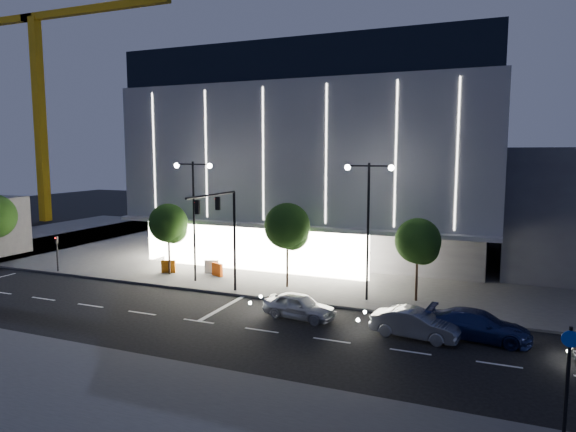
% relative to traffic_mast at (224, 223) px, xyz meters
% --- Properties ---
extents(ground, '(160.00, 160.00, 0.00)m').
position_rel_traffic_mast_xyz_m(ground, '(-1.00, -3.34, -5.03)').
color(ground, black).
rests_on(ground, ground).
extents(sidewalk_museum, '(70.00, 40.00, 0.15)m').
position_rel_traffic_mast_xyz_m(sidewalk_museum, '(4.00, 20.66, -4.95)').
color(sidewalk_museum, '#474747').
rests_on(sidewalk_museum, ground).
extents(sidewalk_near, '(70.00, 10.00, 0.15)m').
position_rel_traffic_mast_xyz_m(sidewalk_near, '(4.00, -15.34, -4.95)').
color(sidewalk_near, '#474747').
rests_on(sidewalk_near, ground).
extents(museum, '(30.00, 25.80, 18.00)m').
position_rel_traffic_mast_xyz_m(museum, '(1.98, 18.97, 4.25)').
color(museum, '#4C4C51').
rests_on(museum, ground).
extents(traffic_mast, '(0.33, 5.89, 7.07)m').
position_rel_traffic_mast_xyz_m(traffic_mast, '(0.00, 0.00, 0.00)').
color(traffic_mast, black).
rests_on(traffic_mast, ground).
extents(street_lamp_west, '(3.16, 0.36, 9.00)m').
position_rel_traffic_mast_xyz_m(street_lamp_west, '(-4.00, 2.66, 0.93)').
color(street_lamp_west, black).
rests_on(street_lamp_west, ground).
extents(street_lamp_east, '(3.16, 0.36, 9.00)m').
position_rel_traffic_mast_xyz_m(street_lamp_east, '(9.00, 2.66, 0.93)').
color(street_lamp_east, black).
rests_on(street_lamp_east, ground).
extents(ped_signal_far, '(0.22, 0.24, 3.00)m').
position_rel_traffic_mast_xyz_m(ped_signal_far, '(-16.00, 1.16, -3.14)').
color(ped_signal_far, black).
rests_on(ped_signal_far, ground).
extents(cycle_sign_pole, '(0.56, 0.13, 4.00)m').
position_rel_traffic_mast_xyz_m(cycle_sign_pole, '(19.00, -10.85, -2.74)').
color(cycle_sign_pole, black).
rests_on(cycle_sign_pole, ground).
extents(tower_crane, '(32.00, 2.00, 28.50)m').
position_rel_traffic_mast_xyz_m(tower_crane, '(-41.92, 24.66, 15.48)').
color(tower_crane, gold).
rests_on(tower_crane, ground).
extents(tree_left, '(3.02, 3.02, 5.72)m').
position_rel_traffic_mast_xyz_m(tree_left, '(-6.97, 3.68, -0.99)').
color(tree_left, black).
rests_on(tree_left, ground).
extents(tree_mid, '(3.25, 3.25, 6.15)m').
position_rel_traffic_mast_xyz_m(tree_mid, '(3.03, 3.68, -0.69)').
color(tree_mid, black).
rests_on(tree_mid, ground).
extents(tree_right, '(2.91, 2.91, 5.51)m').
position_rel_traffic_mast_xyz_m(tree_right, '(12.03, 3.68, -1.14)').
color(tree_right, black).
rests_on(tree_right, ground).
extents(car_lead, '(4.54, 2.32, 1.48)m').
position_rel_traffic_mast_xyz_m(car_lead, '(6.15, -2.12, -4.29)').
color(car_lead, silver).
rests_on(car_lead, ground).
extents(car_second, '(4.71, 2.16, 1.50)m').
position_rel_traffic_mast_xyz_m(car_second, '(12.90, -2.75, -4.28)').
color(car_second, '#9EA2A6').
rests_on(car_second, ground).
extents(car_third, '(5.36, 2.60, 1.50)m').
position_rel_traffic_mast_xyz_m(car_third, '(15.98, -1.78, -4.28)').
color(car_third, navy).
rests_on(car_third, ground).
extents(barrier_a, '(1.12, 0.63, 1.00)m').
position_rel_traffic_mast_xyz_m(barrier_a, '(-7.38, 4.04, -4.38)').
color(barrier_a, orange).
rests_on(barrier_a, sidewalk_museum).
extents(barrier_b, '(1.12, 0.63, 1.00)m').
position_rel_traffic_mast_xyz_m(barrier_b, '(-4.23, 5.40, -4.38)').
color(barrier_b, silver).
rests_on(barrier_b, sidewalk_museum).
extents(barrier_c, '(1.11, 0.67, 1.00)m').
position_rel_traffic_mast_xyz_m(barrier_c, '(-3.24, 4.59, -4.38)').
color(barrier_c, '#FF570E').
rests_on(barrier_c, sidewalk_museum).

